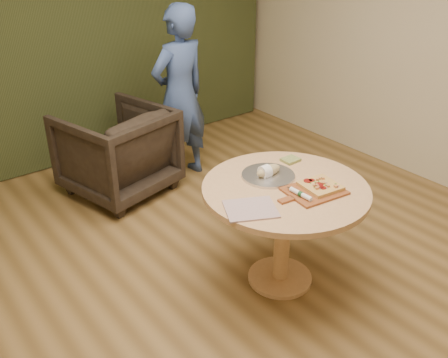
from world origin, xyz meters
name	(u,v)px	position (x,y,z in m)	size (l,w,h in m)	color
room_shell	(267,104)	(0.00, 0.00, 1.40)	(5.04, 6.04, 2.84)	olive
curtain	(59,23)	(0.00, 2.90, 1.40)	(4.80, 0.14, 2.78)	#2A3317
pedestal_table	(285,205)	(0.30, 0.11, 0.61)	(1.08, 1.08, 0.75)	tan
pizza_paddle	(313,191)	(0.38, -0.05, 0.76)	(0.46, 0.32, 0.01)	brown
flatbread_pizza	(320,186)	(0.44, -0.05, 0.78)	(0.25, 0.25, 0.04)	#E0B157
cutlery_roll	(301,194)	(0.26, -0.06, 0.78)	(0.03, 0.20, 0.03)	white
newspaper	(251,209)	(-0.07, 0.03, 0.76)	(0.30, 0.25, 0.01)	silver
serving_tray	(268,175)	(0.30, 0.28, 0.76)	(0.36, 0.36, 0.02)	silver
bread_roll	(267,171)	(0.30, 0.28, 0.79)	(0.19, 0.09, 0.09)	tan
green_packet	(291,160)	(0.59, 0.36, 0.76)	(0.12, 0.10, 0.02)	olive
armchair	(117,147)	(0.02, 1.97, 0.44)	(0.86, 0.80, 0.88)	black
person_standing	(180,95)	(0.66, 1.89, 0.82)	(0.60, 0.39, 1.64)	#364D83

